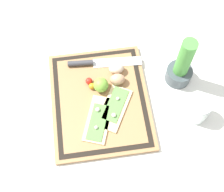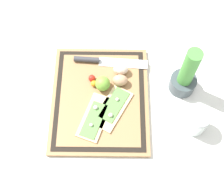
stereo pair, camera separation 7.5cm
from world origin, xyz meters
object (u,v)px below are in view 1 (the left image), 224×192
object	(u,v)px
knife	(93,63)
egg_brown	(117,79)
egg_pink	(116,68)
cherry_tomato_red	(89,81)
sauce_jar	(198,111)
cherry_tomato_yellow	(92,86)
pizza_slice_far	(115,107)
lime	(101,85)
herb_pot	(181,67)
pizza_slice_near	(98,120)

from	to	relation	value
knife	egg_brown	size ratio (longest dim) A/B	5.11
knife	egg_pink	bearing A→B (deg)	62.32
cherry_tomato_red	sauce_jar	bearing A→B (deg)	64.41
egg_brown	cherry_tomato_red	bearing A→B (deg)	-96.76
knife	cherry_tomato_yellow	distance (m)	0.11
cherry_tomato_yellow	knife	bearing A→B (deg)	172.26
pizza_slice_far	cherry_tomato_red	bearing A→B (deg)	-145.37
egg_pink	sauce_jar	bearing A→B (deg)	50.92
egg_brown	egg_pink	size ratio (longest dim) A/B	1.00
lime	cherry_tomato_red	size ratio (longest dim) A/B	2.15
herb_pot	sauce_jar	bearing A→B (deg)	10.65
egg_brown	herb_pot	xyz separation A→B (m)	(0.00, 0.24, 0.04)
herb_pot	cherry_tomato_yellow	bearing A→B (deg)	-89.14
lime	cherry_tomato_yellow	distance (m)	0.04
pizza_slice_near	egg_pink	xyz separation A→B (m)	(-0.20, 0.10, 0.02)
pizza_slice_far	sauce_jar	world-z (taller)	sauce_jar
herb_pot	pizza_slice_near	bearing A→B (deg)	-66.81
lime	herb_pot	distance (m)	0.31
knife	lime	xyz separation A→B (m)	(0.11, 0.02, 0.02)
cherry_tomato_red	cherry_tomato_yellow	world-z (taller)	cherry_tomato_red
pizza_slice_far	cherry_tomato_yellow	xyz separation A→B (m)	(-0.10, -0.07, 0.01)
pizza_slice_far	sauce_jar	xyz separation A→B (m)	(0.06, 0.30, 0.02)
cherry_tomato_red	sauce_jar	world-z (taller)	sauce_jar
knife	herb_pot	xyz separation A→B (m)	(0.10, 0.33, 0.05)
herb_pot	egg_pink	bearing A→B (deg)	-102.74
knife	cherry_tomato_red	distance (m)	0.09
lime	sauce_jar	xyz separation A→B (m)	(0.15, 0.34, -0.01)
pizza_slice_far	cherry_tomato_yellow	world-z (taller)	same
pizza_slice_far	knife	size ratio (longest dim) A/B	0.67
herb_pot	sauce_jar	xyz separation A→B (m)	(0.16, 0.03, -0.04)
pizza_slice_far	cherry_tomato_red	distance (m)	0.15
knife	herb_pot	world-z (taller)	herb_pot
herb_pot	sauce_jar	distance (m)	0.17
cherry_tomato_yellow	cherry_tomato_red	bearing A→B (deg)	-159.46
knife	lime	size ratio (longest dim) A/B	5.14
egg_pink	pizza_slice_near	bearing A→B (deg)	-25.92
egg_brown	cherry_tomato_yellow	size ratio (longest dim) A/B	2.40
pizza_slice_near	herb_pot	bearing A→B (deg)	113.19
cherry_tomato_yellow	herb_pot	world-z (taller)	herb_pot
lime	egg_brown	bearing A→B (deg)	105.56
pizza_slice_near	egg_brown	xyz separation A→B (m)	(-0.15, 0.09, 0.02)
cherry_tomato_red	herb_pot	bearing A→B (deg)	87.09
cherry_tomato_yellow	herb_pot	size ratio (longest dim) A/B	0.10
egg_brown	lime	size ratio (longest dim) A/B	1.01
pizza_slice_far	egg_pink	xyz separation A→B (m)	(-0.16, 0.03, 0.02)
pizza_slice_far	egg_brown	bearing A→B (deg)	166.19
pizza_slice_near	egg_pink	size ratio (longest dim) A/B	3.45
pizza_slice_far	herb_pot	world-z (taller)	herb_pot
cherry_tomato_yellow	lime	bearing A→B (deg)	76.38
egg_brown	egg_pink	bearing A→B (deg)	176.45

